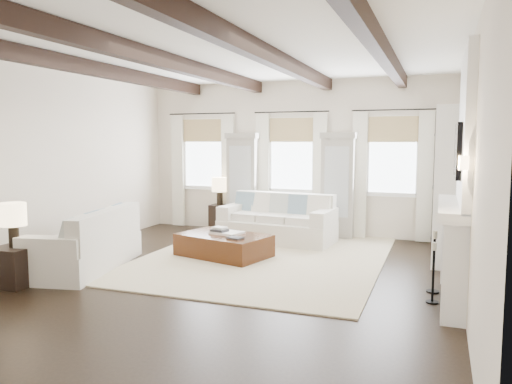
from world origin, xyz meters
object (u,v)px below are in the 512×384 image
(sofa_back, at_px, (278,222))
(ottoman, at_px, (224,246))
(side_table_front, at_px, (15,266))
(sofa_left, at_px, (89,245))
(side_table_back, at_px, (220,218))

(sofa_back, bearing_deg, ottoman, -107.02)
(side_table_front, bearing_deg, sofa_left, 71.09)
(sofa_back, distance_m, sofa_left, 3.63)
(sofa_left, xyz_separation_m, side_table_front, (-0.37, -1.07, -0.11))
(ottoman, relative_size, side_table_front, 2.77)
(side_table_front, bearing_deg, side_table_back, 78.91)
(side_table_front, distance_m, side_table_back, 4.79)
(sofa_back, relative_size, sofa_left, 0.99)
(sofa_back, height_order, ottoman, sofa_back)
(ottoman, distance_m, side_table_front, 3.19)
(sofa_left, relative_size, side_table_front, 4.29)
(ottoman, height_order, side_table_back, side_table_back)
(sofa_left, height_order, side_table_back, sofa_left)
(side_table_front, relative_size, side_table_back, 0.93)
(side_table_front, bearing_deg, ottoman, 51.31)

